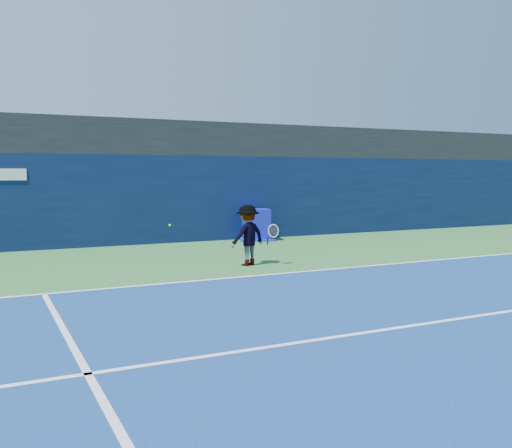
# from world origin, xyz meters

# --- Properties ---
(ground) EXTENTS (80.00, 80.00, 0.00)m
(ground) POSITION_xyz_m (0.00, 0.00, 0.00)
(ground) COLOR #306C32
(ground) RESTS_ON ground
(baseline) EXTENTS (24.00, 0.10, 0.01)m
(baseline) POSITION_xyz_m (0.00, 3.00, 0.01)
(baseline) COLOR white
(baseline) RESTS_ON ground
(service_line) EXTENTS (24.00, 0.10, 0.01)m
(service_line) POSITION_xyz_m (0.00, -2.00, 0.01)
(service_line) COLOR white
(service_line) RESTS_ON ground
(stadium_band) EXTENTS (36.00, 3.00, 1.20)m
(stadium_band) POSITION_xyz_m (0.00, 11.50, 3.60)
(stadium_band) COLOR black
(stadium_band) RESTS_ON back_wall_assembly
(back_wall_assembly) EXTENTS (36.00, 1.03, 3.00)m
(back_wall_assembly) POSITION_xyz_m (-0.00, 10.50, 1.50)
(back_wall_assembly) COLOR #0A1738
(back_wall_assembly) RESTS_ON ground
(equipment_cart) EXTENTS (1.47, 1.47, 1.12)m
(equipment_cart) POSITION_xyz_m (2.80, 9.50, 0.51)
(equipment_cart) COLOR #0B129E
(equipment_cart) RESTS_ON ground
(tennis_player) EXTENTS (1.30, 0.84, 1.57)m
(tennis_player) POSITION_xyz_m (0.14, 4.51, 0.78)
(tennis_player) COLOR white
(tennis_player) RESTS_ON ground
(tennis_ball) EXTENTS (0.06, 0.06, 0.06)m
(tennis_ball) POSITION_xyz_m (-1.53, 5.86, 1.00)
(tennis_ball) COLOR #B4D217
(tennis_ball) RESTS_ON ground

